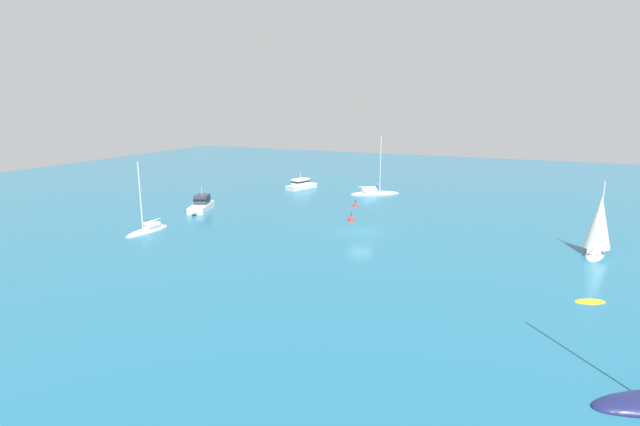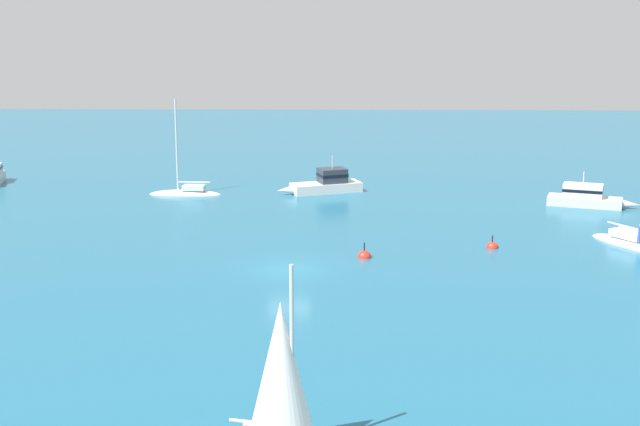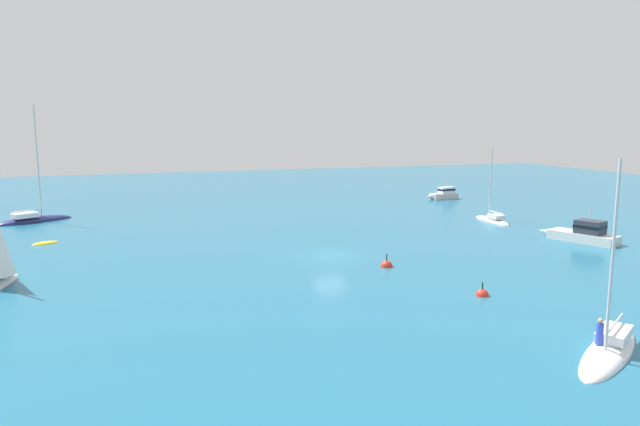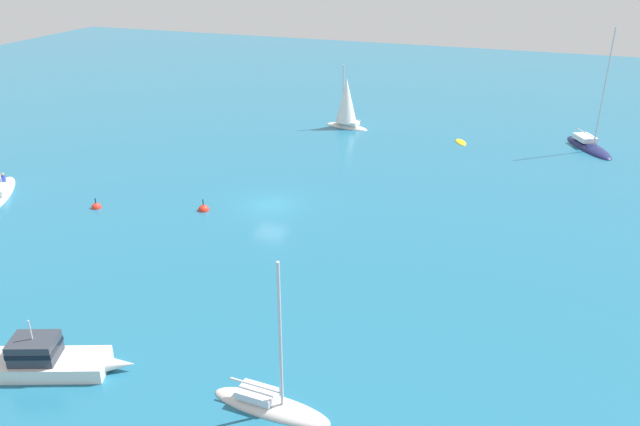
{
  "view_description": "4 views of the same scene",
  "coord_description": "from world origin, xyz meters",
  "px_view_note": "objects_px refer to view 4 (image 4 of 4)",
  "views": [
    {
      "loc": [
        -17.54,
        50.7,
        14.15
      ],
      "look_at": [
        5.26,
        -0.85,
        1.43
      ],
      "focal_mm": 28.11,
      "sensor_mm": 36.0,
      "label": 1
    },
    {
      "loc": [
        -53.89,
        -2.9,
        15.76
      ],
      "look_at": [
        8.56,
        -1.67,
        1.49
      ],
      "focal_mm": 53.28,
      "sensor_mm": 36.0,
      "label": 2
    },
    {
      "loc": [
        -14.78,
        -41.7,
        10.37
      ],
      "look_at": [
        0.58,
        4.14,
        2.74
      ],
      "focal_mm": 32.56,
      "sensor_mm": 36.0,
      "label": 3
    },
    {
      "loc": [
        41.98,
        19.33,
        20.06
      ],
      "look_at": [
        4.85,
        5.99,
        2.25
      ],
      "focal_mm": 35.05,
      "sensor_mm": 36.0,
      "label": 4
    }
  ],
  "objects_px": {
    "yacht": "(270,405)",
    "sailboat": "(588,147)",
    "tender": "(461,142)",
    "channel_buoy": "(204,210)",
    "ketch": "(346,105)",
    "sloop": "(1,192)",
    "mooring_buoy": "(97,208)",
    "powerboat_1": "(48,359)"
  },
  "relations": [
    {
      "from": "yacht",
      "to": "mooring_buoy",
      "type": "relative_size",
      "value": 6.78
    },
    {
      "from": "ketch",
      "to": "channel_buoy",
      "type": "distance_m",
      "value": 26.15
    },
    {
      "from": "sloop",
      "to": "channel_buoy",
      "type": "height_order",
      "value": "sloop"
    },
    {
      "from": "sloop",
      "to": "powerboat_1",
      "type": "bearing_deg",
      "value": -163.99
    },
    {
      "from": "tender",
      "to": "powerboat_1",
      "type": "bearing_deg",
      "value": 137.68
    },
    {
      "from": "tender",
      "to": "channel_buoy",
      "type": "xyz_separation_m",
      "value": [
        24.45,
        -16.61,
        0.0
      ]
    },
    {
      "from": "channel_buoy",
      "to": "ketch",
      "type": "bearing_deg",
      "value": 171.99
    },
    {
      "from": "powerboat_1",
      "to": "mooring_buoy",
      "type": "height_order",
      "value": "powerboat_1"
    },
    {
      "from": "yacht",
      "to": "channel_buoy",
      "type": "relative_size",
      "value": 5.96
    },
    {
      "from": "ketch",
      "to": "channel_buoy",
      "type": "bearing_deg",
      "value": 94.14
    },
    {
      "from": "powerboat_1",
      "to": "mooring_buoy",
      "type": "distance_m",
      "value": 20.74
    },
    {
      "from": "tender",
      "to": "yacht",
      "type": "bearing_deg",
      "value": 151.68
    },
    {
      "from": "sloop",
      "to": "sailboat",
      "type": "bearing_deg",
      "value": -91.21
    },
    {
      "from": "powerboat_1",
      "to": "mooring_buoy",
      "type": "bearing_deg",
      "value": 101.31
    },
    {
      "from": "powerboat_1",
      "to": "channel_buoy",
      "type": "xyz_separation_m",
      "value": [
        -20.06,
        -2.66,
        -0.72
      ]
    },
    {
      "from": "sailboat",
      "to": "ketch",
      "type": "height_order",
      "value": "sailboat"
    },
    {
      "from": "sloop",
      "to": "powerboat_1",
      "type": "xyz_separation_m",
      "value": [
        17.31,
        20.38,
        0.6
      ]
    },
    {
      "from": "mooring_buoy",
      "to": "ketch",
      "type": "bearing_deg",
      "value": 157.12
    },
    {
      "from": "powerboat_1",
      "to": "channel_buoy",
      "type": "relative_size",
      "value": 5.19
    },
    {
      "from": "tender",
      "to": "channel_buoy",
      "type": "height_order",
      "value": "channel_buoy"
    },
    {
      "from": "sloop",
      "to": "mooring_buoy",
      "type": "xyz_separation_m",
      "value": [
        -0.29,
        9.44,
        -0.12
      ]
    },
    {
      "from": "yacht",
      "to": "tender",
      "type": "distance_m",
      "value": 43.28
    },
    {
      "from": "channel_buoy",
      "to": "mooring_buoy",
      "type": "bearing_deg",
      "value": -73.46
    },
    {
      "from": "powerboat_1",
      "to": "tender",
      "type": "bearing_deg",
      "value": 52.04
    },
    {
      "from": "tender",
      "to": "powerboat_1",
      "type": "height_order",
      "value": "powerboat_1"
    },
    {
      "from": "yacht",
      "to": "sailboat",
      "type": "xyz_separation_m",
      "value": [
        -45.75,
        15.04,
        -0.0
      ]
    },
    {
      "from": "yacht",
      "to": "mooring_buoy",
      "type": "height_order",
      "value": "yacht"
    },
    {
      "from": "sloop",
      "to": "mooring_buoy",
      "type": "height_order",
      "value": "sloop"
    },
    {
      "from": "yacht",
      "to": "powerboat_1",
      "type": "xyz_separation_m",
      "value": [
        1.31,
        -11.38,
        0.59
      ]
    },
    {
      "from": "channel_buoy",
      "to": "sailboat",
      "type": "bearing_deg",
      "value": 132.88
    },
    {
      "from": "yacht",
      "to": "channel_buoy",
      "type": "xyz_separation_m",
      "value": [
        -18.75,
        -14.04,
        -0.13
      ]
    },
    {
      "from": "channel_buoy",
      "to": "mooring_buoy",
      "type": "relative_size",
      "value": 1.14
    },
    {
      "from": "sailboat",
      "to": "mooring_buoy",
      "type": "relative_size",
      "value": 10.37
    },
    {
      "from": "yacht",
      "to": "tender",
      "type": "relative_size",
      "value": 3.41
    },
    {
      "from": "sloop",
      "to": "sailboat",
      "type": "xyz_separation_m",
      "value": [
        -29.75,
        46.8,
        0.0
      ]
    },
    {
      "from": "channel_buoy",
      "to": "mooring_buoy",
      "type": "xyz_separation_m",
      "value": [
        2.46,
        -8.28,
        -0.0
      ]
    },
    {
      "from": "sailboat",
      "to": "channel_buoy",
      "type": "height_order",
      "value": "sailboat"
    },
    {
      "from": "sailboat",
      "to": "sloop",
      "type": "bearing_deg",
      "value": -85.09
    },
    {
      "from": "sloop",
      "to": "channel_buoy",
      "type": "xyz_separation_m",
      "value": [
        -2.75,
        17.73,
        -0.12
      ]
    },
    {
      "from": "channel_buoy",
      "to": "mooring_buoy",
      "type": "height_order",
      "value": "channel_buoy"
    },
    {
      "from": "sloop",
      "to": "ketch",
      "type": "height_order",
      "value": "sloop"
    },
    {
      "from": "tender",
      "to": "ketch",
      "type": "height_order",
      "value": "ketch"
    }
  ]
}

